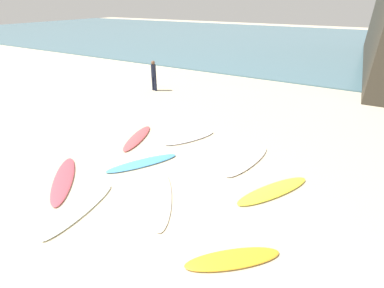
{
  "coord_description": "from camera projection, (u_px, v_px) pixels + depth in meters",
  "views": [
    {
      "loc": [
        3.63,
        -3.7,
        4.75
      ],
      "look_at": [
        -0.65,
        3.67,
        0.3
      ],
      "focal_mm": 26.09,
      "sensor_mm": 36.0,
      "label": 1
    }
  ],
  "objects": [
    {
      "name": "beachgoer_mid",
      "position": [
        154.0,
        74.0,
        15.79
      ],
      "size": [
        0.34,
        0.32,
        1.69
      ],
      "rotation": [
        0.0,
        0.0,
        6.14
      ],
      "color": "#191E33",
      "rests_on": "ground_plane"
    },
    {
      "name": "surfboard_6",
      "position": [
        80.0,
        210.0,
        7.01
      ],
      "size": [
        0.7,
        2.32,
        0.08
      ],
      "primitive_type": "ellipsoid",
      "rotation": [
        0.0,
        0.0,
        3.23
      ],
      "color": "white",
      "rests_on": "ground_plane"
    },
    {
      "name": "surfboard_4",
      "position": [
        161.0,
        199.0,
        7.41
      ],
      "size": [
        1.84,
        2.37,
        0.06
      ],
      "primitive_type": "ellipsoid",
      "rotation": [
        0.0,
        0.0,
        3.73
      ],
      "color": "silver",
      "rests_on": "ground_plane"
    },
    {
      "name": "surfboard_8",
      "position": [
        137.0,
        138.0,
        10.61
      ],
      "size": [
        1.13,
        2.27,
        0.09
      ],
      "primitive_type": "ellipsoid",
      "rotation": [
        0.0,
        0.0,
        3.43
      ],
      "color": "#DF5257",
      "rests_on": "ground_plane"
    },
    {
      "name": "surfboard_5",
      "position": [
        190.0,
        138.0,
        10.63
      ],
      "size": [
        1.51,
        2.15,
        0.08
      ],
      "primitive_type": "ellipsoid",
      "rotation": [
        0.0,
        0.0,
        2.66
      ],
      "color": "white",
      "rests_on": "ground_plane"
    },
    {
      "name": "surfboard_7",
      "position": [
        247.0,
        161.0,
        9.12
      ],
      "size": [
        0.98,
        2.48,
        0.08
      ],
      "primitive_type": "ellipsoid",
      "rotation": [
        0.0,
        0.0,
        2.97
      ],
      "color": "silver",
      "rests_on": "ground_plane"
    },
    {
      "name": "ground_plane",
      "position": [
        138.0,
        223.0,
        6.65
      ],
      "size": [
        120.0,
        120.0,
        0.0
      ],
      "primitive_type": "plane",
      "color": "beige"
    },
    {
      "name": "surfboard_2",
      "position": [
        233.0,
        259.0,
        5.68
      ],
      "size": [
        1.85,
        1.69,
        0.08
      ],
      "primitive_type": "ellipsoid",
      "rotation": [
        0.0,
        0.0,
        -0.86
      ],
      "color": "gold",
      "rests_on": "ground_plane"
    },
    {
      "name": "ocean_water",
      "position": [
        327.0,
        43.0,
        33.01
      ],
      "size": [
        120.0,
        40.0,
        0.08
      ],
      "primitive_type": "cube",
      "color": "slate",
      "rests_on": "ground_plane"
    },
    {
      "name": "surfboard_0",
      "position": [
        63.0,
        180.0,
        8.17
      ],
      "size": [
        2.15,
        2.21,
        0.08
      ],
      "primitive_type": "ellipsoid",
      "rotation": [
        0.0,
        0.0,
        0.76
      ],
      "color": "#D64A58",
      "rests_on": "ground_plane"
    },
    {
      "name": "surfboard_3",
      "position": [
        273.0,
        191.0,
        7.7
      ],
      "size": [
        1.73,
        2.4,
        0.08
      ],
      "primitive_type": "ellipsoid",
      "rotation": [
        0.0,
        0.0,
        -0.54
      ],
      "color": "yellow",
      "rests_on": "ground_plane"
    },
    {
      "name": "surfboard_1",
      "position": [
        142.0,
        163.0,
        8.99
      ],
      "size": [
        1.67,
        2.25,
        0.08
      ],
      "primitive_type": "ellipsoid",
      "rotation": [
        0.0,
        0.0,
        2.58
      ],
      "color": "#4C9DDE",
      "rests_on": "ground_plane"
    }
  ]
}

